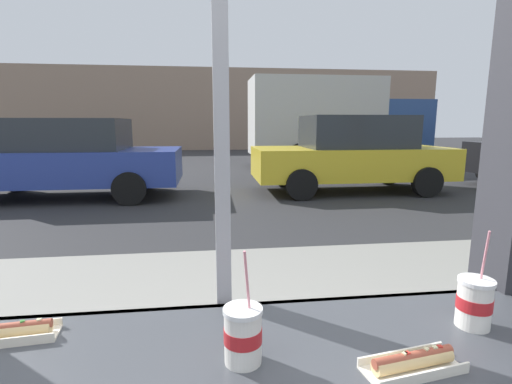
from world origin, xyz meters
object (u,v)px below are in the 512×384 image
Objects in this scene: hotdog_tray_near at (9,332)px; parked_car_yellow at (352,154)px; soda_cup_left at (243,334)px; hotdog_tray_far at (413,362)px; box_truck at (333,120)px; parked_car_blue at (65,158)px; soda_cup_right at (474,302)px.

hotdog_tray_near is 8.11m from parked_car_yellow.
hotdog_tray_near is (-0.66, 0.19, -0.06)m from soda_cup_left.
box_truck is at bearing 72.45° from hotdog_tray_far.
parked_car_yellow is (3.16, 7.34, -0.14)m from soda_cup_left.
parked_car_yellow is (3.82, 7.15, -0.08)m from hotdog_tray_near.
box_truck is (7.39, 5.10, 0.82)m from parked_car_blue.
parked_car_yellow is 0.70× the size of box_truck.
parked_car_blue is 6.17m from parked_car_yellow.
hotdog_tray_far is at bearing -11.96° from soda_cup_left.
box_truck is (4.38, 12.44, 0.65)m from soda_cup_left.
soda_cup_left is 7.93m from parked_car_blue.
parked_car_yellow is at bearing -103.48° from box_truck.
soda_cup_left is at bearing -113.30° from parked_car_yellow.
parked_car_yellow is at bearing -0.00° from parked_car_blue.
hotdog_tray_far is (0.42, -0.09, -0.06)m from soda_cup_left.
parked_car_yellow reaches higher than hotdog_tray_near.
soda_cup_left is 0.05× the size of box_truck.
soda_cup_right is at bearing 30.97° from hotdog_tray_far.
hotdog_tray_far is (-0.29, -0.18, -0.06)m from soda_cup_right.
hotdog_tray_near is at bearing -118.09° from parked_car_yellow.
parked_car_yellow is 5.30m from box_truck.
parked_car_yellow is (2.45, 7.25, -0.14)m from soda_cup_right.
hotdog_tray_far is 0.04× the size of box_truck.
hotdog_tray_far is 7.92m from parked_car_yellow.
soda_cup_right is 0.07× the size of parked_car_blue.
soda_cup_right is at bearing 6.96° from soda_cup_left.
hotdog_tray_near is at bearing 175.84° from soda_cup_right.
parked_car_blue is 1.06× the size of parked_car_yellow.
hotdog_tray_near is at bearing -112.36° from box_truck.
soda_cup_left is 0.69m from hotdog_tray_near.
hotdog_tray_far is 0.06× the size of parked_car_yellow.
soda_cup_right is (0.71, 0.09, 0.00)m from soda_cup_left.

